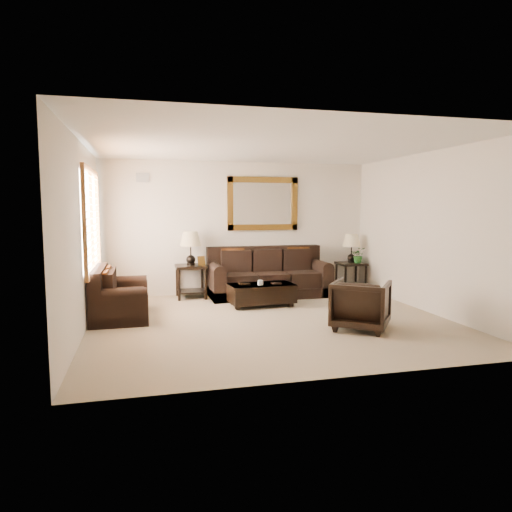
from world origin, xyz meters
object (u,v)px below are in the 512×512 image
object	(u,v)px
sofa	(268,278)
coffee_table	(261,292)
armchair	(361,302)
end_table_left	(191,255)
loveseat	(117,299)
end_table_right	(351,254)

from	to	relation	value
sofa	coffee_table	size ratio (longest dim) A/B	1.98
coffee_table	armchair	bearing A→B (deg)	-65.19
sofa	end_table_left	size ratio (longest dim) A/B	1.82
armchair	loveseat	bearing A→B (deg)	12.31
coffee_table	armchair	distance (m)	2.14
loveseat	armchair	world-z (taller)	loveseat
end_table_right	armchair	xyz separation A→B (m)	(-1.27, -2.97, -0.39)
end_table_right	coffee_table	world-z (taller)	end_table_right
end_table_right	sofa	bearing A→B (deg)	-175.31
loveseat	armchair	xyz separation A→B (m)	(3.48, -1.59, 0.10)
loveseat	coffee_table	xyz separation A→B (m)	(2.48, 0.29, -0.05)
loveseat	end_table_right	bearing A→B (deg)	-73.80
end_table_left	end_table_right	xyz separation A→B (m)	(3.42, 0.02, -0.07)
sofa	coffee_table	bearing A→B (deg)	-112.29
end_table_left	coffee_table	xyz separation A→B (m)	(1.15, -1.07, -0.60)
loveseat	end_table_right	size ratio (longest dim) A/B	1.21
end_table_left	end_table_right	distance (m)	3.42
end_table_right	coffee_table	xyz separation A→B (m)	(-2.27, -1.09, -0.54)
end_table_left	end_table_right	bearing A→B (deg)	0.40
loveseat	coffee_table	world-z (taller)	loveseat
end_table_right	loveseat	bearing A→B (deg)	-163.80
end_table_right	armchair	world-z (taller)	end_table_right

